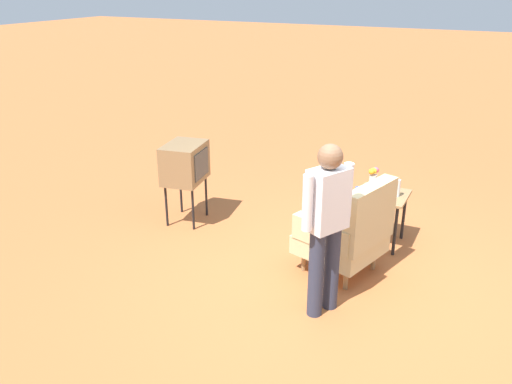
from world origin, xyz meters
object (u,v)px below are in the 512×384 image
object	(u,v)px
armchair	(349,231)
side_table	(382,201)
bottle_short_clear	(397,188)
flower_vase	(373,178)
tv_on_stand	(185,163)
person_standing	(327,220)
soda_can_blue	(358,192)

from	to	relation	value
armchair	side_table	xyz separation A→B (m)	(-0.85, 0.13, 0.03)
bottle_short_clear	flower_vase	distance (m)	0.32
tv_on_stand	bottle_short_clear	bearing A→B (deg)	101.01
side_table	flower_vase	distance (m)	0.29
person_standing	soda_can_blue	bearing A→B (deg)	-175.89
person_standing	armchair	bearing A→B (deg)	179.93
bottle_short_clear	flower_vase	world-z (taller)	flower_vase
tv_on_stand	bottle_short_clear	distance (m)	2.57
side_table	bottle_short_clear	xyz separation A→B (m)	(0.00, 0.16, 0.19)
soda_can_blue	armchair	bearing A→B (deg)	9.19
side_table	tv_on_stand	size ratio (longest dim) A/B	0.61
soda_can_blue	flower_vase	world-z (taller)	flower_vase
person_standing	bottle_short_clear	bearing A→B (deg)	169.83
side_table	bottle_short_clear	distance (m)	0.25
bottle_short_clear	armchair	bearing A→B (deg)	-18.74
soda_can_blue	bottle_short_clear	world-z (taller)	bottle_short_clear
armchair	bottle_short_clear	xyz separation A→B (m)	(-0.84, 0.29, 0.23)
bottle_short_clear	soda_can_blue	bearing A→B (deg)	-59.28
side_table	person_standing	world-z (taller)	person_standing
side_table	flower_vase	size ratio (longest dim) A/B	2.36
tv_on_stand	person_standing	xyz separation A→B (m)	(1.11, 2.24, 0.16)
person_standing	soda_can_blue	xyz separation A→B (m)	(-1.37, -0.10, -0.25)
armchair	flower_vase	world-z (taller)	armchair
tv_on_stand	soda_can_blue	world-z (taller)	tv_on_stand
person_standing	flower_vase	xyz separation A→B (m)	(-1.68, -0.02, -0.17)
person_standing	bottle_short_clear	size ratio (longest dim) A/B	8.20
armchair	person_standing	world-z (taller)	person_standing
armchair	bottle_short_clear	world-z (taller)	armchair
flower_vase	person_standing	bearing A→B (deg)	0.52
armchair	tv_on_stand	distance (m)	2.28
tv_on_stand	soda_can_blue	xyz separation A→B (m)	(-0.26, 2.14, -0.10)
armchair	flower_vase	size ratio (longest dim) A/B	4.00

